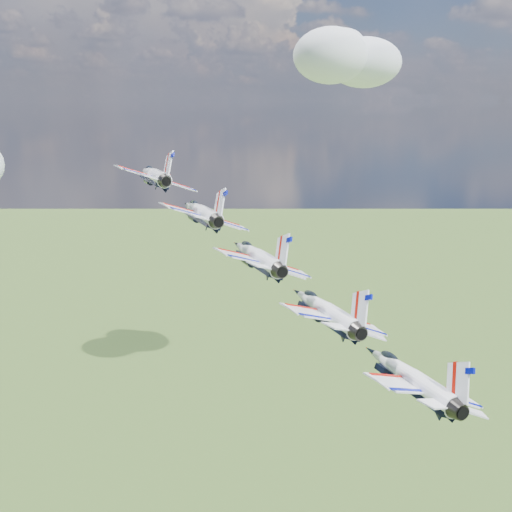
# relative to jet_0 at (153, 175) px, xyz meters

# --- Properties ---
(cloud_far) EXTENTS (53.43, 41.98, 20.99)m
(cloud_far) POSITION_rel_jet_0_xyz_m (51.50, 239.98, 32.53)
(cloud_far) COLOR white
(jet_0) EXTENTS (16.50, 18.71, 7.81)m
(jet_0) POSITION_rel_jet_0_xyz_m (0.00, 0.00, 0.00)
(jet_0) COLOR white
(jet_1) EXTENTS (16.50, 18.71, 7.81)m
(jet_1) POSITION_rel_jet_0_xyz_m (7.18, -8.01, -3.65)
(jet_1) COLOR white
(jet_2) EXTENTS (16.50, 18.71, 7.81)m
(jet_2) POSITION_rel_jet_0_xyz_m (14.36, -16.02, -7.30)
(jet_2) COLOR white
(jet_3) EXTENTS (16.50, 18.71, 7.81)m
(jet_3) POSITION_rel_jet_0_xyz_m (21.54, -24.03, -10.94)
(jet_3) COLOR white
(jet_4) EXTENTS (16.50, 18.71, 7.81)m
(jet_4) POSITION_rel_jet_0_xyz_m (28.71, -32.04, -14.59)
(jet_4) COLOR white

